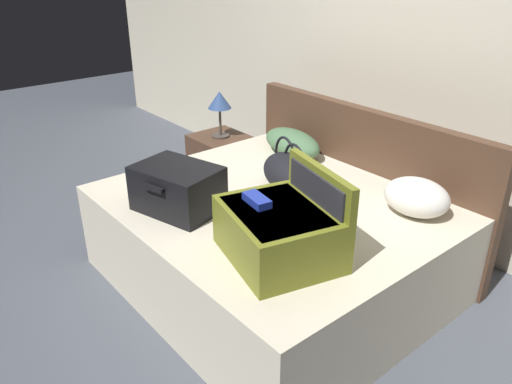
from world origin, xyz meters
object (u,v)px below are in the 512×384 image
(pillow_near_headboard, at_px, (417,197))
(hard_case_medium, at_px, (178,188))
(nightstand, at_px, (222,165))
(pillow_center_head, at_px, (292,143))
(hard_case_large, at_px, (280,229))
(table_lamp, at_px, (220,102))
(duffel_bag, at_px, (290,172))
(bed, at_px, (271,243))

(pillow_near_headboard, bearing_deg, hard_case_medium, -131.85)
(nightstand, bearing_deg, pillow_near_headboard, -0.29)
(pillow_near_headboard, distance_m, pillow_center_head, 1.07)
(pillow_near_headboard, distance_m, nightstand, 1.84)
(pillow_near_headboard, bearing_deg, hard_case_large, -100.09)
(nightstand, distance_m, table_lamp, 0.52)
(pillow_near_headboard, bearing_deg, pillow_center_head, 174.98)
(hard_case_large, height_order, hard_case_medium, hard_case_large)
(pillow_center_head, xyz_separation_m, table_lamp, (-0.73, -0.08, 0.15))
(duffel_bag, relative_size, table_lamp, 1.40)
(bed, xyz_separation_m, duffel_bag, (-0.06, 0.20, 0.38))
(pillow_center_head, bearing_deg, pillow_near_headboard, -5.02)
(hard_case_large, height_order, nightstand, hard_case_large)
(hard_case_medium, relative_size, pillow_center_head, 1.01)
(hard_case_medium, distance_m, pillow_near_headboard, 1.29)
(hard_case_large, distance_m, nightstand, 1.91)
(hard_case_large, bearing_deg, bed, 157.36)
(bed, distance_m, pillow_center_head, 0.84)
(duffel_bag, distance_m, nightstand, 1.25)
(hard_case_large, relative_size, duffel_bag, 1.24)
(nightstand, bearing_deg, table_lamp, 0.00)
(hard_case_medium, height_order, table_lamp, table_lamp)
(duffel_bag, distance_m, pillow_center_head, 0.58)
(nightstand, bearing_deg, hard_case_large, -27.63)
(hard_case_medium, relative_size, duffel_bag, 1.01)
(hard_case_medium, bearing_deg, pillow_near_headboard, 33.09)
(bed, relative_size, hard_case_medium, 3.58)
(duffel_bag, distance_m, table_lamp, 1.19)
(bed, relative_size, pillow_near_headboard, 5.10)
(bed, xyz_separation_m, hard_case_large, (0.44, -0.34, 0.41))
(bed, xyz_separation_m, table_lamp, (-1.20, 0.52, 0.50))
(bed, height_order, pillow_center_head, pillow_center_head)
(pillow_center_head, bearing_deg, duffel_bag, -44.81)
(duffel_bag, bearing_deg, pillow_near_headboard, 25.60)
(duffel_bag, relative_size, nightstand, 1.03)
(pillow_near_headboard, height_order, pillow_center_head, pillow_near_headboard)
(duffel_bag, bearing_deg, nightstand, 164.19)
(pillow_center_head, bearing_deg, hard_case_medium, -78.95)
(nightstand, xyz_separation_m, table_lamp, (0.00, 0.00, 0.52))
(hard_case_large, xyz_separation_m, nightstand, (-1.64, 0.86, -0.44))
(pillow_center_head, distance_m, table_lamp, 0.75)
(table_lamp, bearing_deg, duffel_bag, -15.81)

